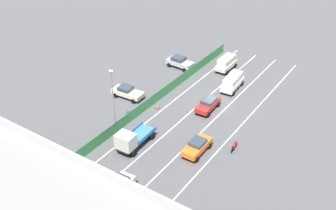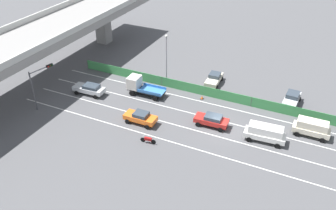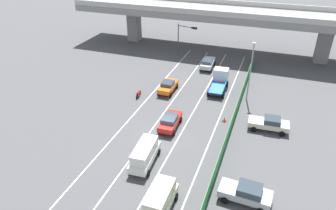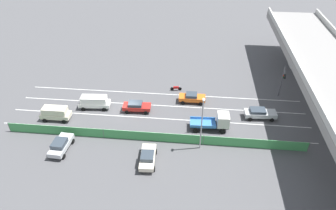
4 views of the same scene
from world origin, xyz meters
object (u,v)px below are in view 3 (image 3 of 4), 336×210
at_px(car_van_cream, 160,199).
at_px(flatbed_truck_blue, 220,79).
at_px(street_lamp, 251,66).
at_px(car_taxi_orange, 168,86).
at_px(traffic_cone, 224,120).
at_px(parked_sedan_cream, 269,123).
at_px(traffic_light, 184,34).
at_px(car_sedan_red, 170,121).
at_px(car_van_white, 145,153).
at_px(motorcycle, 138,94).
at_px(car_sedan_silver, 208,63).
at_px(parked_wagon_silver, 246,193).

distance_m(car_van_cream, flatbed_truck_blue, 23.77).
bearing_deg(street_lamp, car_taxi_orange, -172.19).
bearing_deg(traffic_cone, parked_sedan_cream, -0.21).
height_order(parked_sedan_cream, traffic_light, traffic_light).
height_order(car_sedan_red, parked_sedan_cream, parked_sedan_cream).
relative_size(car_van_white, motorcycle, 2.54).
relative_size(car_van_white, parked_sedan_cream, 1.09).
relative_size(parked_sedan_cream, traffic_light, 0.80).
bearing_deg(traffic_light, motorcycle, -94.00).
bearing_deg(parked_sedan_cream, car_van_white, -137.09).
bearing_deg(car_van_cream, traffic_light, 104.27).
distance_m(motorcycle, traffic_light, 17.31).
distance_m(traffic_light, traffic_cone, 22.35).
xyz_separation_m(parked_sedan_cream, traffic_light, (-16.09, 19.09, 3.15)).
distance_m(car_van_white, flatbed_truck_blue, 19.21).
height_order(car_taxi_orange, flatbed_truck_blue, flatbed_truck_blue).
distance_m(car_van_cream, car_sedan_silver, 30.50).
bearing_deg(car_van_white, car_sedan_silver, 89.82).
xyz_separation_m(street_lamp, traffic_cone, (-1.75, -6.48, -4.51)).
relative_size(car_taxi_orange, car_van_cream, 0.97).
distance_m(car_sedan_silver, flatbed_truck_blue, 7.34).
distance_m(car_van_white, traffic_light, 29.82).
distance_m(parked_sedan_cream, traffic_light, 25.17).
bearing_deg(parked_sedan_cream, traffic_light, 130.13).
bearing_deg(car_sedan_red, motorcycle, 139.47).
bearing_deg(car_van_white, street_lamp, 65.50).
relative_size(flatbed_truck_blue, parked_wagon_silver, 1.26).
height_order(motorcycle, traffic_light, traffic_light).
relative_size(street_lamp, traffic_cone, 14.37).
bearing_deg(parked_wagon_silver, car_van_white, 170.98).
height_order(car_sedan_silver, street_lamp, street_lamp).
relative_size(car_sedan_silver, street_lamp, 0.60).
height_order(car_taxi_orange, car_sedan_silver, car_taxi_orange).
distance_m(car_van_cream, motorcycle, 19.83).
bearing_deg(parked_wagon_silver, car_van_cream, -152.69).
bearing_deg(parked_sedan_cream, street_lamp, 117.05).
bearing_deg(motorcycle, traffic_cone, -10.13).
distance_m(car_sedan_red, flatbed_truck_blue, 12.60).
relative_size(car_van_cream, car_sedan_silver, 0.91).
bearing_deg(parked_wagon_silver, flatbed_truck_blue, 107.58).
xyz_separation_m(motorcycle, street_lamp, (13.95, 4.30, 4.31)).
bearing_deg(parked_wagon_silver, car_taxi_orange, 127.84).
distance_m(flatbed_truck_blue, traffic_light, 13.69).
xyz_separation_m(traffic_light, traffic_cone, (11.03, -19.08, -3.78)).
bearing_deg(car_sedan_red, car_sedan_silver, 90.34).
height_order(parked_wagon_silver, street_lamp, street_lamp).
distance_m(car_taxi_orange, flatbed_truck_blue, 7.52).
distance_m(car_taxi_orange, car_sedan_red, 9.08).
bearing_deg(parked_sedan_cream, flatbed_truck_blue, 130.61).
xyz_separation_m(motorcycle, traffic_cone, (12.21, -2.18, -0.20)).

